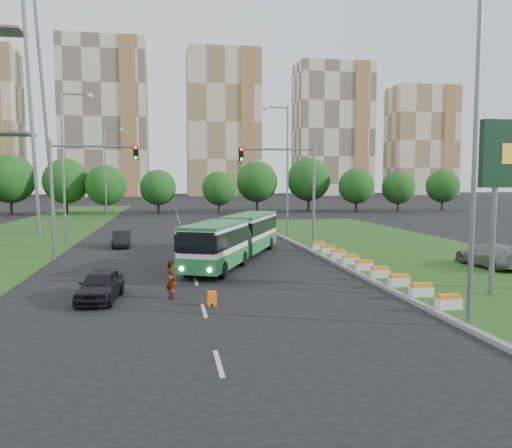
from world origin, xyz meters
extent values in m
plane|color=black|center=(0.00, 0.00, 0.00)|extent=(360.00, 360.00, 0.00)
cube|color=#1E4914|center=(13.00, 8.00, 0.07)|extent=(14.00, 60.00, 0.15)
cube|color=gray|center=(6.05, 8.00, 0.09)|extent=(0.30, 60.00, 0.18)
cube|color=#1E4914|center=(-18.00, 25.00, 0.05)|extent=(12.00, 110.00, 0.10)
cylinder|color=slate|center=(10.00, -6.00, 2.80)|extent=(0.24, 0.24, 5.60)
cylinder|color=slate|center=(6.40, 10.00, 4.00)|extent=(0.20, 0.20, 8.00)
cylinder|color=slate|center=(3.65, 10.00, 7.60)|extent=(5.50, 0.14, 0.14)
cube|color=black|center=(0.90, 10.00, 7.20)|extent=(0.32, 0.32, 1.00)
cylinder|color=slate|center=(-12.00, 9.00, 4.00)|extent=(0.20, 0.20, 8.00)
cylinder|color=slate|center=(-9.25, 9.00, 7.60)|extent=(5.50, 0.14, 0.14)
cube|color=black|center=(-6.50, 9.00, 7.20)|extent=(0.32, 0.32, 1.00)
cube|color=beige|center=(-25.00, 150.00, 26.00)|extent=(28.00, 15.00, 52.00)
cube|color=beige|center=(15.00, 150.00, 25.00)|extent=(25.00, 15.00, 50.00)
cube|color=beige|center=(55.00, 150.00, 23.50)|extent=(27.00, 15.00, 47.00)
cube|color=beige|center=(90.00, 150.00, 20.00)|extent=(24.00, 14.00, 40.00)
cube|color=white|center=(-0.23, 2.32, 1.60)|extent=(2.28, 6.29, 2.46)
cube|color=white|center=(-0.23, 10.39, 1.60)|extent=(2.28, 7.66, 2.46)
cylinder|color=black|center=(-0.23, 6.01, 1.55)|extent=(2.28, 1.14, 2.28)
cube|color=#20733C|center=(-0.23, 2.32, 0.78)|extent=(2.35, 6.34, 0.87)
cube|color=#20733C|center=(-0.23, 10.39, 0.78)|extent=(2.35, 7.71, 0.87)
cube|color=black|center=(-0.23, 2.32, 2.01)|extent=(2.35, 6.34, 0.96)
cube|color=black|center=(-0.23, 10.39, 2.01)|extent=(2.35, 7.71, 0.96)
imported|color=black|center=(-7.41, -3.41, 0.68)|extent=(2.02, 4.12, 1.35)
imported|color=black|center=(-8.10, 14.95, 0.64)|extent=(1.52, 3.96, 1.29)
imported|color=gray|center=(14.62, 0.60, 0.86)|extent=(2.35, 5.04, 1.42)
imported|color=gray|center=(-4.29, -3.64, 0.85)|extent=(0.63, 0.74, 1.71)
cube|color=orange|center=(-2.62, -5.26, 0.31)|extent=(0.36, 0.31, 0.62)
cylinder|color=black|center=(-2.62, -5.42, 0.07)|extent=(0.04, 0.14, 0.14)
camera|label=1|loc=(-4.38, -26.09, 5.32)|focal=35.00mm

